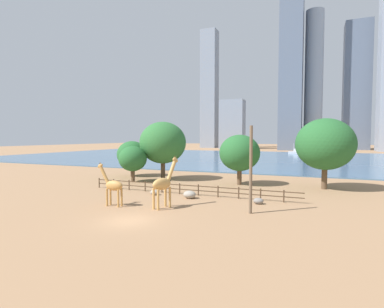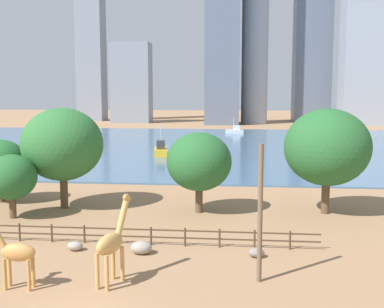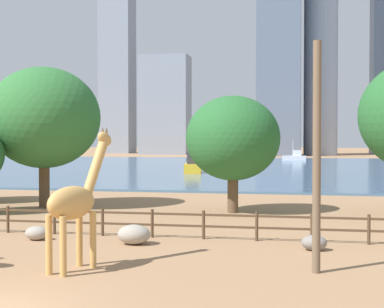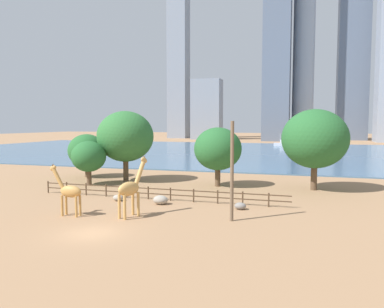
% 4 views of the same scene
% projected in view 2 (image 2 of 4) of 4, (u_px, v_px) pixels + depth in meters
% --- Properties ---
extents(ground_plane, '(400.00, 400.00, 0.00)m').
position_uv_depth(ground_plane, '(204.00, 144.00, 100.97)').
color(ground_plane, '#9E7551').
extents(harbor_water, '(180.00, 86.00, 0.20)m').
position_uv_depth(harbor_water, '(203.00, 145.00, 98.00)').
color(harbor_water, '#476B8C').
rests_on(harbor_water, ground).
extents(giraffe_tall, '(3.00, 0.78, 4.32)m').
position_uv_depth(giraffe_tall, '(15.00, 252.00, 25.98)').
color(giraffe_tall, '#C18C47').
rests_on(giraffe_tall, ground).
extents(giraffe_companion, '(1.66, 3.41, 4.98)m').
position_uv_depth(giraffe_companion, '(112.00, 243.00, 26.61)').
color(giraffe_companion, tan).
rests_on(giraffe_companion, ground).
extents(utility_pole, '(0.28, 0.28, 7.84)m').
position_uv_depth(utility_pole, '(260.00, 214.00, 26.72)').
color(utility_pole, brown).
rests_on(utility_pole, ground).
extents(boulder_near_fence, '(1.03, 0.84, 0.63)m').
position_uv_depth(boulder_near_fence, '(256.00, 253.00, 31.19)').
color(boulder_near_fence, gray).
rests_on(boulder_near_fence, ground).
extents(boulder_by_pole, '(1.43, 1.14, 0.85)m').
position_uv_depth(boulder_by_pole, '(141.00, 248.00, 31.84)').
color(boulder_by_pole, gray).
rests_on(boulder_by_pole, ground).
extents(boulder_small, '(1.05, 0.83, 0.63)m').
position_uv_depth(boulder_small, '(75.00, 246.00, 32.53)').
color(boulder_small, gray).
rests_on(boulder_small, ground).
extents(enclosure_fence, '(26.12, 0.14, 1.30)m').
position_uv_depth(enclosure_fence, '(126.00, 234.00, 33.79)').
color(enclosure_fence, '#4C3826').
rests_on(enclosure_fence, ground).
extents(tree_left_large, '(7.49, 7.49, 9.28)m').
position_uv_depth(tree_left_large, '(327.00, 147.00, 41.91)').
color(tree_left_large, brown).
rests_on(tree_left_large, ground).
extents(tree_center_broad, '(5.23, 5.23, 6.14)m').
position_uv_depth(tree_center_broad, '(0.00, 164.00, 46.63)').
color(tree_center_broad, brown).
rests_on(tree_center_broad, ground).
extents(tree_right_tall, '(7.42, 7.42, 9.28)m').
position_uv_depth(tree_right_tall, '(62.00, 144.00, 44.01)').
color(tree_right_tall, brown).
rests_on(tree_right_tall, ground).
extents(tree_left_small, '(4.27, 4.27, 5.48)m').
position_uv_depth(tree_left_small, '(11.00, 177.00, 40.59)').
color(tree_left_small, brown).
rests_on(tree_left_small, ground).
extents(tree_right_small, '(5.77, 5.77, 7.18)m').
position_uv_depth(tree_right_small, '(199.00, 162.00, 42.44)').
color(tree_right_small, brown).
rests_on(tree_right_small, ground).
extents(boat_ferry, '(2.99, 6.08, 5.24)m').
position_uv_depth(boat_ferry, '(161.00, 150.00, 80.87)').
color(boat_ferry, gold).
rests_on(boat_ferry, harbor_water).
extents(boat_sailboat, '(4.74, 2.13, 4.14)m').
position_uv_depth(boat_sailboat, '(235.00, 131.00, 125.56)').
color(boat_sailboat, silver).
rests_on(boat_sailboat, harbor_water).
extents(skyline_block_central, '(13.16, 12.18, 68.25)m').
position_uv_depth(skyline_block_central, '(313.00, 29.00, 177.61)').
color(skyline_block_central, slate).
rests_on(skyline_block_central, ground).
extents(skyline_block_left, '(9.81, 8.80, 74.44)m').
position_uv_depth(skyline_block_left, '(90.00, 23.00, 183.14)').
color(skyline_block_left, gray).
rests_on(skyline_block_left, ground).
extents(skyline_block_right, '(13.97, 8.65, 28.46)m').
position_uv_depth(skyline_block_right, '(131.00, 83.00, 172.88)').
color(skyline_block_right, gray).
rests_on(skyline_block_right, ground).
extents(skyline_tower_short, '(9.08, 9.08, 71.89)m').
position_uv_depth(skyline_tower_short, '(255.00, 18.00, 164.11)').
color(skyline_tower_short, '#939EAD').
rests_on(skyline_tower_short, ground).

